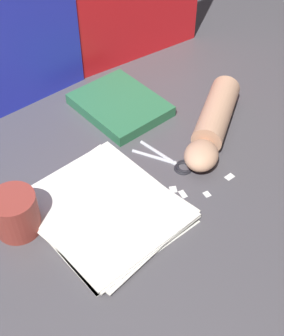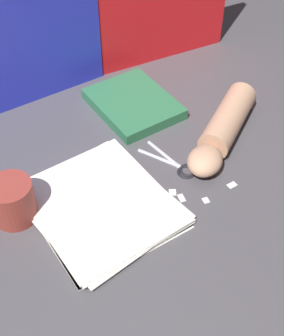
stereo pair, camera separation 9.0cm
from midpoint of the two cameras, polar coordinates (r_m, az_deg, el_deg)
The scene contains 11 objects.
ground_plane at distance 1.07m, azimuth 1.18°, elevation -2.40°, with size 6.00×6.00×0.00m, color #4C494F.
backdrop_panel_center at distance 1.30m, azimuth -4.71°, elevation 18.83°, with size 0.88×0.14×0.43m.
paper_stack at distance 1.02m, azimuth -2.55°, elevation -4.64°, with size 0.30×0.34×0.02m.
book_closed at distance 1.27m, azimuth 0.97°, elevation 7.76°, with size 0.19×0.24×0.03m.
scissors at distance 1.12m, azimuth 6.56°, elevation 0.40°, with size 0.09×0.16×0.01m.
hand_forearm at distance 1.18m, azimuth 12.00°, elevation 4.60°, with size 0.33×0.23×0.08m.
paper_scrap_near at distance 1.06m, azimuth 6.19°, elevation -3.07°, with size 0.02×0.02×0.00m.
paper_scrap_mid at distance 1.06m, azimuth 10.24°, elevation -4.00°, with size 0.02×0.02×0.00m.
paper_scrap_far at distance 1.05m, azimuth 7.31°, elevation -3.74°, with size 0.02×0.03×0.00m.
paper_scrap_side at distance 1.10m, azimuth 13.25°, elevation -2.13°, with size 0.02×0.02×0.00m.
mug at distance 1.00m, azimuth -13.04°, elevation -4.05°, with size 0.10×0.10×0.09m.
Camera 2 is at (-0.39, -0.60, 0.79)m, focal length 50.00 mm.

